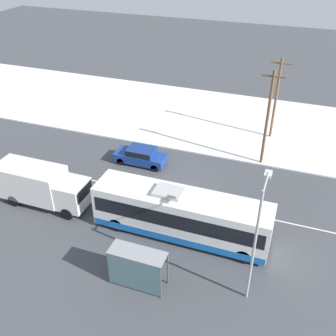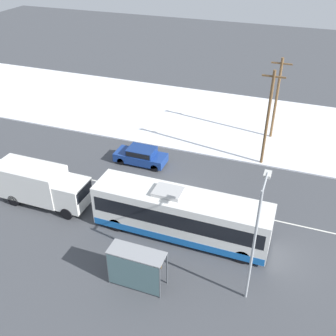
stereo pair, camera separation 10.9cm
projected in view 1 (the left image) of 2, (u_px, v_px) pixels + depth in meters
The scene contains 11 objects.
ground_plane at pixel (177, 199), 29.33m from camera, with size 120.00×120.00×0.00m, color #424449.
snow_lot at pixel (221, 120), 40.56m from camera, with size 80.00×14.69×0.12m.
lane_marking_center at pixel (177, 199), 29.33m from camera, with size 60.00×0.12×0.00m.
city_bus at pixel (181, 215), 25.20m from camera, with size 11.46×2.57×3.34m.
box_truck at pixel (40, 184), 28.06m from camera, with size 6.90×2.30×2.92m.
sedan_car at pixel (141, 155), 33.14m from camera, with size 4.38×1.80×1.46m.
pedestrian_at_stop at pixel (158, 264), 22.42m from camera, with size 0.60×0.27×1.68m.
bus_shelter at pixel (136, 265), 21.43m from camera, with size 3.20×1.20×2.40m.
streetlamp at pixel (258, 230), 19.65m from camera, with size 0.36×2.19×7.21m.
utility_pole_roadside at pixel (268, 118), 31.28m from camera, with size 1.80×0.24×8.17m.
utility_pole_snowlot at pixel (276, 98), 35.41m from camera, with size 1.80×0.24×7.67m.
Camera 1 is at (7.43, -22.31, 17.69)m, focal length 42.00 mm.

